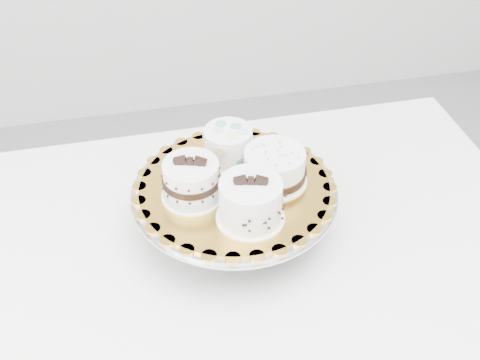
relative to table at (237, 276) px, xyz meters
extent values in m
cube|color=white|center=(0.00, 0.00, 0.06)|extent=(1.17, 0.78, 0.04)
cube|color=white|center=(-0.53, 0.34, -0.31)|extent=(0.05, 0.05, 0.71)
cube|color=white|center=(0.53, 0.34, -0.31)|extent=(0.05, 0.05, 0.71)
cylinder|color=gray|center=(0.01, 0.05, 0.09)|extent=(0.17, 0.17, 0.01)
cylinder|color=gray|center=(0.01, 0.05, 0.13)|extent=(0.11, 0.11, 0.09)
cylinder|color=silver|center=(0.01, 0.05, 0.18)|extent=(0.36, 0.36, 0.01)
cylinder|color=silver|center=(0.01, 0.05, 0.17)|extent=(0.37, 0.37, 0.00)
cylinder|color=orange|center=(0.01, 0.05, 0.18)|extent=(0.40, 0.40, 0.00)
cylinder|color=white|center=(0.01, -0.04, 0.19)|extent=(0.12, 0.12, 0.00)
cylinder|color=white|center=(0.01, -0.04, 0.23)|extent=(0.13, 0.13, 0.07)
cylinder|color=white|center=(-0.07, 0.04, 0.19)|extent=(0.11, 0.11, 0.00)
cylinder|color=white|center=(-0.07, 0.04, 0.22)|extent=(0.12, 0.12, 0.07)
cylinder|color=#A3C2CE|center=(-0.07, 0.04, 0.20)|extent=(0.10, 0.10, 0.02)
cylinder|color=black|center=(-0.07, 0.04, 0.23)|extent=(0.10, 0.10, 0.01)
cylinder|color=white|center=(0.01, 0.13, 0.19)|extent=(0.10, 0.10, 0.00)
cylinder|color=white|center=(0.01, 0.13, 0.22)|extent=(0.10, 0.10, 0.06)
cylinder|color=white|center=(0.08, 0.05, 0.19)|extent=(0.12, 0.12, 0.00)
cylinder|color=white|center=(0.08, 0.05, 0.22)|extent=(0.12, 0.12, 0.06)
cylinder|color=black|center=(0.08, 0.05, 0.20)|extent=(0.11, 0.11, 0.01)
camera|label=1|loc=(-0.16, -0.74, 0.88)|focal=45.00mm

